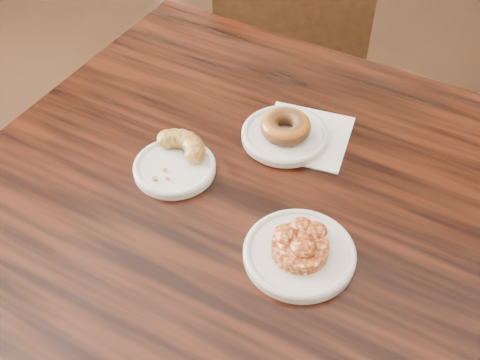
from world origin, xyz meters
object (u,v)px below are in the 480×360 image
(chair_far, at_px, (297,44))
(glazed_donut, at_px, (286,126))
(cafe_table, at_px, (242,318))
(cruller_fragment, at_px, (174,158))
(apple_fritter, at_px, (300,246))

(chair_far, distance_m, glazed_donut, 0.85)
(cafe_table, distance_m, cruller_fragment, 0.43)
(cafe_table, distance_m, glazed_donut, 0.44)
(chair_far, distance_m, apple_fritter, 1.09)
(glazed_donut, height_order, cruller_fragment, glazed_donut)
(cafe_table, relative_size, glazed_donut, 10.46)
(apple_fritter, bearing_deg, glazed_donut, 108.23)
(chair_far, height_order, apple_fritter, chair_far)
(cafe_table, relative_size, cruller_fragment, 7.90)
(apple_fritter, bearing_deg, chair_far, 101.69)
(chair_far, bearing_deg, cruller_fragment, 83.67)
(cafe_table, relative_size, apple_fritter, 7.74)
(cafe_table, distance_m, chair_far, 0.94)
(glazed_donut, height_order, apple_fritter, glazed_donut)
(cafe_table, height_order, chair_far, chair_far)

